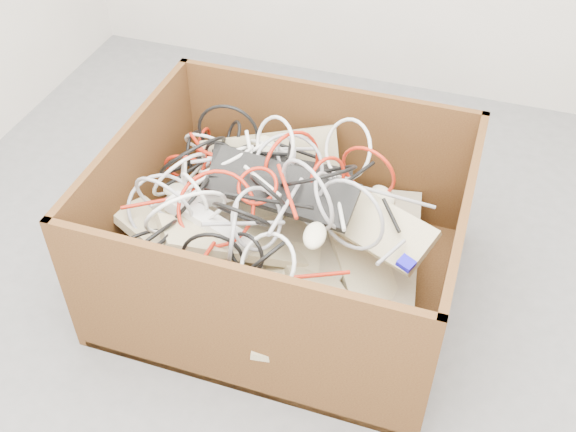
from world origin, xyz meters
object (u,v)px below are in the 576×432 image
(power_strip_right, at_px, (211,224))
(vga_plug, at_px, (406,263))
(cardboard_box, at_px, (282,254))
(power_strip_left, at_px, (224,194))

(power_strip_right, relative_size, vga_plug, 6.90)
(cardboard_box, xyz_separation_m, power_strip_right, (-0.19, -0.13, 0.19))
(power_strip_left, relative_size, power_strip_right, 0.85)
(power_strip_right, height_order, vga_plug, power_strip_right)
(power_strip_right, bearing_deg, vga_plug, 14.73)
(cardboard_box, height_order, power_strip_right, cardboard_box)
(cardboard_box, xyz_separation_m, vga_plug, (0.42, -0.12, 0.21))
(power_strip_left, height_order, vga_plug, power_strip_left)
(power_strip_left, xyz_separation_m, power_strip_right, (0.00, -0.12, -0.02))
(cardboard_box, distance_m, power_strip_right, 0.30)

